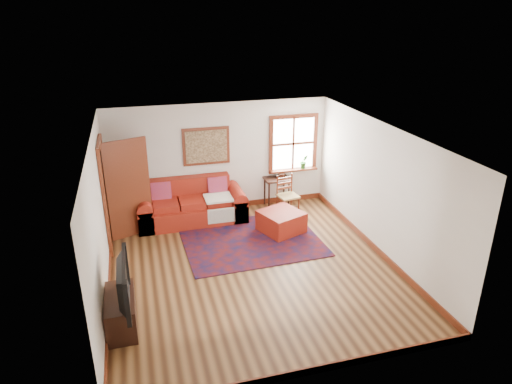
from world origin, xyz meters
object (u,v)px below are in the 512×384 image
object	(u,v)px
side_table	(277,183)
media_cabinet	(121,312)
ladder_back_chair	(287,194)
red_leather_sofa	(192,207)
red_ottoman	(281,222)

from	to	relation	value
side_table	media_cabinet	world-z (taller)	side_table
media_cabinet	side_table	bearing A→B (deg)	45.41
ladder_back_chair	media_cabinet	distance (m)	4.81
red_leather_sofa	media_cabinet	distance (m)	3.72
red_ottoman	side_table	distance (m)	1.39
red_ottoman	ladder_back_chair	size ratio (longest dim) A/B	0.85
red_leather_sofa	ladder_back_chair	bearing A→B (deg)	-7.11
red_ottoman	side_table	bearing A→B (deg)	55.07
side_table	red_ottoman	bearing A→B (deg)	-103.74
red_ottoman	ladder_back_chair	world-z (taller)	ladder_back_chair
red_ottoman	ladder_back_chair	bearing A→B (deg)	42.54
red_leather_sofa	media_cabinet	size ratio (longest dim) A/B	2.49
ladder_back_chair	side_table	bearing A→B (deg)	98.95
red_leather_sofa	side_table	xyz separation A→B (m)	(2.05, 0.23, 0.27)
red_leather_sofa	red_ottoman	distance (m)	2.04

